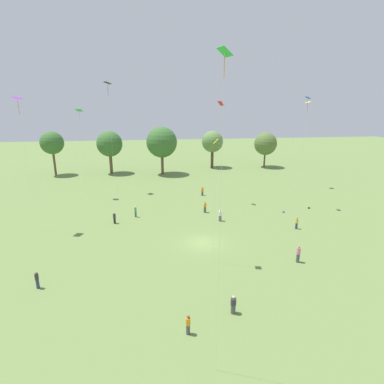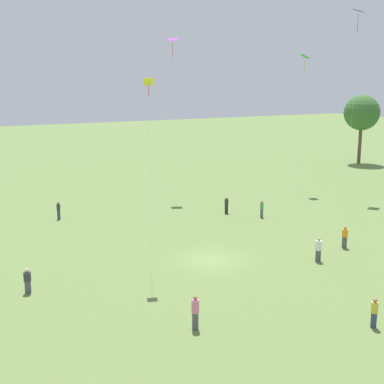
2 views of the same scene
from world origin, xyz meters
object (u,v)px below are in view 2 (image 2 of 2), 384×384
at_px(person_0, 226,205).
at_px(person_1, 59,210).
at_px(person_2, 27,281).
at_px(person_5, 318,250).
at_px(person_3, 195,313).
at_px(person_7, 262,209).
at_px(person_8, 374,313).
at_px(kite_4, 173,46).
at_px(kite_5, 149,97).
at_px(person_9, 345,237).
at_px(kite_3, 305,62).
at_px(kite_0, 358,19).

height_order(person_0, person_1, person_1).
distance_m(person_2, person_5, 20.19).
bearing_deg(person_3, person_7, -37.81).
xyz_separation_m(person_0, person_8, (24.64, -5.54, 0.00)).
relative_size(kite_4, kite_5, 1.32).
relative_size(person_7, kite_5, 0.13).
bearing_deg(person_5, person_2, -173.41).
relative_size(person_0, person_2, 1.05).
distance_m(person_9, kite_3, 26.63).
xyz_separation_m(person_0, person_1, (-5.33, -15.17, 0.03)).
bearing_deg(kite_4, person_1, -97.54).
xyz_separation_m(person_3, person_9, (-6.92, 16.78, -0.10)).
relative_size(person_2, kite_5, 0.12).
bearing_deg(person_8, person_7, -115.05).
bearing_deg(kite_3, person_9, -149.70).
relative_size(person_8, kite_5, 0.13).
bearing_deg(person_1, person_7, 17.92).
xyz_separation_m(person_7, kite_3, (-9.09, 11.67, 13.88)).
xyz_separation_m(person_5, person_9, (-1.51, 3.90, -0.02)).
bearing_deg(kite_5, person_7, -92.02).
bearing_deg(person_7, person_2, -51.64).
bearing_deg(person_7, kite_4, -147.96).
distance_m(person_1, person_9, 25.98).
relative_size(person_0, kite_4, 0.10).
xyz_separation_m(person_3, person_8, (4.18, 8.57, -0.12)).
height_order(person_3, kite_4, kite_4).
relative_size(person_7, person_8, 1.02).
height_order(person_5, kite_0, kite_0).
distance_m(person_2, person_9, 23.86).
bearing_deg(person_8, person_9, -131.99).
relative_size(person_2, person_9, 0.91).
distance_m(person_2, person_3, 11.45).
distance_m(person_7, kite_4, 20.46).
bearing_deg(person_8, person_5, -119.69).
relative_size(person_1, person_8, 1.02).
xyz_separation_m(person_8, kite_3, (-30.87, 19.41, 13.91)).
relative_size(kite_0, kite_3, 1.30).
bearing_deg(kite_4, person_9, -17.29).
relative_size(person_7, kite_0, 0.08).
bearing_deg(kite_0, kite_5, -145.52).
height_order(person_2, kite_5, kite_5).
bearing_deg(person_9, kite_5, 108.02).
bearing_deg(person_0, person_3, 162.06).
bearing_deg(person_0, person_2, 135.00).
bearing_deg(kite_4, person_5, -26.64).
xyz_separation_m(person_0, person_7, (2.86, 2.20, 0.04)).
relative_size(person_0, person_7, 0.98).
bearing_deg(kite_5, person_8, 177.14).
distance_m(person_0, kite_0, 25.22).
xyz_separation_m(person_1, kite_5, (16.86, 2.34, 10.97)).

